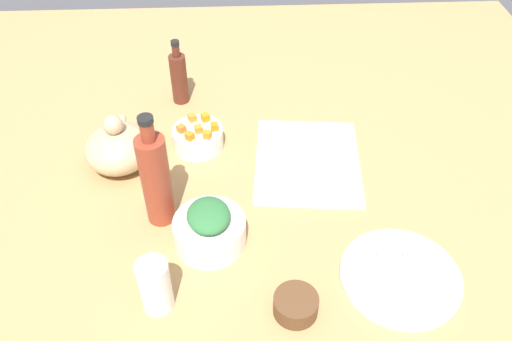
{
  "coord_description": "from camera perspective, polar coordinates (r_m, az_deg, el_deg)",
  "views": [
    {
      "loc": [
        -86.96,
        4.08,
        87.59
      ],
      "look_at": [
        0.0,
        0.0,
        8.0
      ],
      "focal_mm": 36.65,
      "sensor_mm": 36.0,
      "label": 1
    }
  ],
  "objects": [
    {
      "name": "dumpling_1",
      "position": [
        1.3,
        6.43,
        2.76
      ],
      "size": [
        6.53,
        6.41,
        2.17
      ],
      "primitive_type": "pyramid",
      "rotation": [
        0.0,
        0.0,
        0.45
      ],
      "color": "beige",
      "rests_on": "cutting_board"
    },
    {
      "name": "cutting_board",
      "position": [
        1.28,
        5.63,
        1.01
      ],
      "size": [
        32.89,
        27.86,
        1.0
      ],
      "primitive_type": "cube",
      "rotation": [
        0.0,
        0.0,
        -0.1
      ],
      "color": "silver",
      "rests_on": "tabletop"
    },
    {
      "name": "bottle_0",
      "position": [
        1.46,
        -8.42,
        10.04
      ],
      "size": [
        4.5,
        4.5,
        18.53
      ],
      "color": "#56261A",
      "rests_on": "tabletop"
    },
    {
      "name": "tabletop",
      "position": [
        1.22,
        0.0,
        -2.25
      ],
      "size": [
        190.0,
        190.0,
        3.0
      ],
      "primitive_type": "cube",
      "color": "#A9824F",
      "rests_on": "ground"
    },
    {
      "name": "tofu_cube_0",
      "position": [
        1.05,
        17.41,
        -11.79
      ],
      "size": [
        2.68,
        2.68,
        2.2
      ],
      "primitive_type": "cube",
      "rotation": [
        0.0,
        0.0,
        0.25
      ],
      "color": "white",
      "rests_on": "plate_tofu"
    },
    {
      "name": "carrot_cube_6",
      "position": [
        1.26,
        -5.33,
        3.9
      ],
      "size": [
        2.25,
        2.25,
        1.8
      ],
      "primitive_type": "cube",
      "rotation": [
        0.0,
        0.0,
        1.27
      ],
      "color": "orange",
      "rests_on": "bowl_carrots"
    },
    {
      "name": "carrot_cube_1",
      "position": [
        1.28,
        -6.3,
        4.51
      ],
      "size": [
        2.16,
        2.16,
        1.8
      ],
      "primitive_type": "cube",
      "rotation": [
        0.0,
        0.0,
        1.8
      ],
      "color": "orange",
      "rests_on": "bowl_carrots"
    },
    {
      "name": "chopped_greens_mound",
      "position": [
        1.04,
        -5.21,
        -4.9
      ],
      "size": [
        11.2,
        9.87,
        3.56
      ],
      "primitive_type": "ellipsoid",
      "rotation": [
        0.0,
        0.0,
        0.12
      ],
      "color": "#2E6937",
      "rests_on": "bowl_greens"
    },
    {
      "name": "carrot_cube_0",
      "position": [
        1.29,
        -8.15,
        4.53
      ],
      "size": [
        2.54,
        2.54,
        1.8
      ],
      "primitive_type": "cube",
      "rotation": [
        0.0,
        0.0,
        0.72
      ],
      "color": "orange",
      "rests_on": "bowl_carrots"
    },
    {
      "name": "tofu_cube_3",
      "position": [
        1.09,
        16.42,
        -9.18
      ],
      "size": [
        2.32,
        2.32,
        2.2
      ],
      "primitive_type": "cube",
      "rotation": [
        0.0,
        0.0,
        3.08
      ],
      "color": "white",
      "rests_on": "plate_tofu"
    },
    {
      "name": "carrot_cube_5",
      "position": [
        1.26,
        -7.25,
        3.73
      ],
      "size": [
        2.53,
        2.53,
        1.8
      ],
      "primitive_type": "cube",
      "rotation": [
        0.0,
        0.0,
        0.89
      ],
      "color": "orange",
      "rests_on": "bowl_carrots"
    },
    {
      "name": "bowl_greens",
      "position": [
        1.08,
        -5.05,
        -6.69
      ],
      "size": [
        14.81,
        14.81,
        6.42
      ],
      "primitive_type": "cylinder",
      "color": "white",
      "rests_on": "tabletop"
    },
    {
      "name": "bottle_1",
      "position": [
        1.09,
        -10.89,
        -0.85
      ],
      "size": [
        6.13,
        6.13,
        27.0
      ],
      "color": "maroon",
      "rests_on": "tabletop"
    },
    {
      "name": "dumpling_3",
      "position": [
        1.22,
        8.43,
        -0.81
      ],
      "size": [
        5.72,
        5.7,
        2.33
      ],
      "primitive_type": "pyramid",
      "rotation": [
        0.0,
        0.0,
        2.39
      ],
      "color": "beige",
      "rests_on": "cutting_board"
    },
    {
      "name": "dumpling_0",
      "position": [
        1.26,
        3.98,
        1.53
      ],
      "size": [
        6.38,
        6.1,
        3.09
      ],
      "primitive_type": "pyramid",
      "rotation": [
        0.0,
        0.0,
        0.44
      ],
      "color": "beige",
      "rests_on": "cutting_board"
    },
    {
      "name": "dumpling_2",
      "position": [
        1.33,
        8.12,
        3.77
      ],
      "size": [
        7.53,
        7.56,
        2.26
      ],
      "primitive_type": "pyramid",
      "rotation": [
        0.0,
        0.0,
        5.43
      ],
      "color": "beige",
      "rests_on": "cutting_board"
    },
    {
      "name": "drinking_glass_0",
      "position": [
        0.98,
        -10.96,
        -12.24
      ],
      "size": [
        5.94,
        5.94,
        11.52
      ],
      "primitive_type": "cylinder",
      "color": "white",
      "rests_on": "tabletop"
    },
    {
      "name": "carrot_cube_4",
      "position": [
        1.32,
        -5.55,
        5.77
      ],
      "size": [
        2.44,
        2.44,
        1.8
      ],
      "primitive_type": "cube",
      "rotation": [
        0.0,
        0.0,
        0.5
      ],
      "color": "orange",
      "rests_on": "bowl_carrots"
    },
    {
      "name": "tofu_cube_2",
      "position": [
        1.05,
        15.37,
        -11.45
      ],
      "size": [
        2.7,
        2.7,
        2.2
      ],
      "primitive_type": "cube",
      "rotation": [
        0.0,
        0.0,
        0.27
      ],
      "color": "white",
      "rests_on": "plate_tofu"
    },
    {
      "name": "bowl_small_side",
      "position": [
        0.99,
        4.36,
        -14.42
      ],
      "size": [
        8.36,
        8.36,
        3.98
      ],
      "primitive_type": "cylinder",
      "color": "brown",
      "rests_on": "tabletop"
    },
    {
      "name": "tofu_cube_1",
      "position": [
        1.08,
        13.84,
        -9.24
      ],
      "size": [
        2.64,
        2.64,
        2.2
      ],
      "primitive_type": "cube",
      "rotation": [
        0.0,
        0.0,
        0.23
      ],
      "color": "white",
      "rests_on": "plate_tofu"
    },
    {
      "name": "bowl_carrots",
      "position": [
        1.31,
        -6.34,
        3.56
      ],
      "size": [
        12.55,
        12.55,
        5.34
      ],
      "primitive_type": "cylinder",
      "color": "white",
      "rests_on": "tabletop"
    },
    {
      "name": "plate_tofu",
      "position": [
        1.08,
        15.47,
        -11.09
      ],
      "size": [
        23.56,
        23.56,
        1.2
      ],
      "primitive_type": "cylinder",
      "color": "white",
      "rests_on": "tabletop"
    },
    {
      "name": "teapot",
      "position": [
        1.28,
        -14.8,
        2.46
      ],
      "size": [
        17.89,
        15.95,
        14.36
      ],
      "color": "tan",
      "rests_on": "tabletop"
    },
    {
      "name": "dumpling_4",
      "position": [
        1.33,
        3.65,
        4.25
      ],
      "size": [
        8.34,
        8.34,
        3.01
      ],
      "primitive_type": "pyramid",
      "rotation": [
        0.0,
        0.0,
        5.5
      ],
      "color": "beige",
      "rests_on": "cutting_board"
    },
    {
      "name": "carrot_cube_3",
      "position": [
        1.32,
        -6.99,
        5.75
      ],
      "size": [
        2.46,
        2.46,
        1.8
      ],
      "primitive_type": "cube",
      "rotation": [
        0.0,
        0.0,
        0.53
      ],
      "color": "orange",
      "rests_on": "bowl_carrots"
    },
    {
      "name": "carrot_cube_2",
      "position": [
        1.29,
        -4.57,
        4.79
      ],
      "size": [
        2.0,
        2.0,
        1.8
      ],
      "primitive_type": "cube",
      "rotation": [
        0.0,
        0.0,
        1.69
      ],
      "color": "orange",
      "rests_on": "bowl_carrots"
    }
  ]
}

